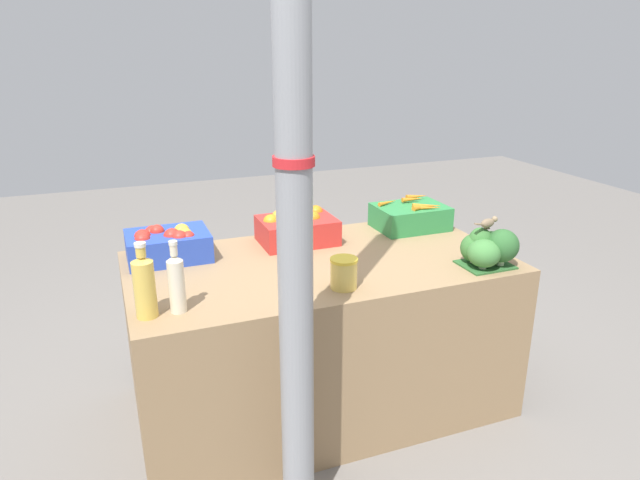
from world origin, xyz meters
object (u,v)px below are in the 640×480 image
at_px(carrot_crate, 410,216).
at_px(pickle_jar, 344,273).
at_px(orange_crate, 296,228).
at_px(juice_bottle_golden, 144,285).
at_px(juice_bottle_cloudy, 176,282).
at_px(support_pole, 294,173).
at_px(sparrow_bird, 488,223).
at_px(apple_crate, 168,244).
at_px(broccoli_pile, 487,248).

xyz_separation_m(carrot_crate, pickle_jar, (-0.64, -0.59, -0.00)).
distance_m(orange_crate, carrot_crate, 0.64).
bearing_deg(juice_bottle_golden, orange_crate, 36.70).
bearing_deg(juice_bottle_cloudy, support_pole, -46.03).
bearing_deg(sparrow_bird, juice_bottle_golden, 169.13).
xyz_separation_m(juice_bottle_cloudy, pickle_jar, (0.65, -0.02, -0.05)).
bearing_deg(juice_bottle_golden, carrot_crate, 22.02).
relative_size(apple_crate, orange_crate, 1.00).
height_order(carrot_crate, juice_bottle_cloudy, juice_bottle_cloudy).
xyz_separation_m(juice_bottle_golden, juice_bottle_cloudy, (0.11, 0.00, -0.00)).
xyz_separation_m(support_pole, carrot_crate, (0.96, 0.92, -0.50)).
distance_m(apple_crate, sparrow_bird, 1.43).
xyz_separation_m(apple_crate, sparrow_bird, (1.30, -0.59, 0.13)).
relative_size(pickle_jar, sparrow_bird, 0.94).
xyz_separation_m(carrot_crate, broccoli_pile, (0.04, -0.60, 0.02)).
relative_size(juice_bottle_golden, juice_bottle_cloudy, 1.03).
xyz_separation_m(orange_crate, juice_bottle_golden, (-0.77, -0.57, 0.05)).
bearing_deg(carrot_crate, juice_bottle_cloudy, -156.28).
bearing_deg(broccoli_pile, sparrow_bird, 139.75).
relative_size(support_pole, juice_bottle_golden, 9.30).
bearing_deg(juice_bottle_cloudy, carrot_crate, 23.72).
height_order(support_pole, broccoli_pile, support_pole).
distance_m(carrot_crate, sparrow_bird, 0.61).
height_order(support_pole, sparrow_bird, support_pole).
relative_size(apple_crate, juice_bottle_golden, 1.29).
height_order(orange_crate, sparrow_bird, sparrow_bird).
bearing_deg(juice_bottle_cloudy, apple_crate, 86.46).
bearing_deg(carrot_crate, orange_crate, 179.81).
distance_m(orange_crate, pickle_jar, 0.59).
relative_size(apple_crate, carrot_crate, 1.00).
bearing_deg(support_pole, orange_crate, 71.02).
bearing_deg(apple_crate, support_pole, -71.74).
relative_size(orange_crate, juice_bottle_golden, 1.29).
height_order(apple_crate, juice_bottle_golden, juice_bottle_golden).
distance_m(orange_crate, juice_bottle_golden, 0.96).
relative_size(orange_crate, broccoli_pile, 1.53).
height_order(support_pole, pickle_jar, support_pole).
bearing_deg(apple_crate, orange_crate, 0.34).
xyz_separation_m(pickle_jar, sparrow_bird, (0.68, -0.00, 0.14)).
bearing_deg(broccoli_pile, juice_bottle_cloudy, 178.69).
bearing_deg(pickle_jar, apple_crate, 136.23).
bearing_deg(sparrow_bird, support_pole, -171.78).
bearing_deg(juice_bottle_golden, support_pole, -37.92).
relative_size(apple_crate, pickle_jar, 2.86).
bearing_deg(broccoli_pile, support_pole, -162.26).
height_order(juice_bottle_golden, juice_bottle_cloudy, juice_bottle_golden).
bearing_deg(carrot_crate, apple_crate, -179.93).
height_order(pickle_jar, sparrow_bird, sparrow_bird).
relative_size(carrot_crate, sparrow_bird, 2.69).
relative_size(support_pole, juice_bottle_cloudy, 9.57).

